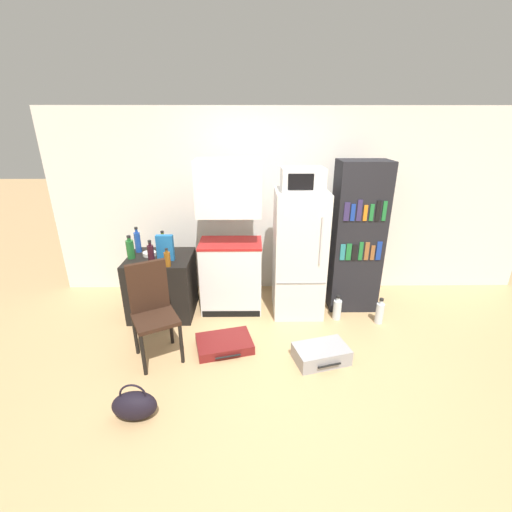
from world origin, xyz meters
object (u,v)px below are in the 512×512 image
Objects in this scene: bottle_blue_soda at (138,242)px; side_table at (162,285)px; bottle_wine_dark at (151,254)px; suitcase_large_flat at (224,344)px; bookshelf at (357,238)px; bottle_olive_oil at (163,243)px; cereal_box at (165,248)px; bottle_green_tall at (130,249)px; bowl at (150,254)px; suitcase_small_flat at (321,354)px; microwave at (302,179)px; water_bottle_front at (337,309)px; water_bottle_middle at (380,313)px; handbag at (134,405)px; bottle_amber_beer at (167,259)px; chair at (152,304)px; kitchen_hutch at (230,245)px; refrigerator at (299,254)px.

side_table is at bearing -30.49° from bottle_blue_soda.
bottle_wine_dark reaches higher than suitcase_large_flat.
bottle_olive_oil is at bearing 178.84° from bookshelf.
cereal_box reaches higher than bottle_olive_oil.
bottle_blue_soda reaches higher than bottle_green_tall.
suitcase_small_flat is (1.91, -1.03, -0.68)m from bowl.
water_bottle_front is at bearing -26.74° from microwave.
bottle_wine_dark is 0.86× the size of water_bottle_middle.
side_table is at bearing 174.68° from water_bottle_front.
bottle_blue_soda is at bearing 103.68° from handbag.
bottle_amber_beer is 0.61m from chair.
water_bottle_front is (0.34, 0.78, 0.05)m from suitcase_small_flat.
bottle_wine_dark is at bearing -55.38° from bottle_blue_soda.
suitcase_large_flat is at bearing -32.83° from bottle_green_tall.
chair reaches higher than side_table.
microwave reaches higher than water_bottle_front.
bookshelf reaches higher than water_bottle_middle.
suitcase_small_flat is at bearing -23.01° from bottle_wine_dark.
suitcase_small_flat is 1.88× the size of water_bottle_front.
bottle_olive_oil reaches higher than water_bottle_middle.
bookshelf is at bearing 8.27° from bottle_wine_dark.
bottle_blue_soda reaches higher than side_table.
bowl is at bearing -134.59° from bottle_olive_oil.
bottle_olive_oil reaches higher than bottle_amber_beer.
kitchen_hutch is 1.14m from microwave.
refrigerator reaches higher than handbag.
bottle_olive_oil is 0.83× the size of water_bottle_front.
bottle_blue_soda is (-1.96, 0.14, -0.77)m from microwave.
refrigerator is 1.54× the size of chair.
bottle_olive_oil is at bearing 174.75° from microwave.
water_bottle_front is (1.28, -0.30, -0.72)m from kitchen_hutch.
bottle_olive_oil is 1.47m from suitcase_large_flat.
bottle_green_tall is 1.56m from suitcase_large_flat.
bottle_wine_dark is 0.29m from bowl.
water_bottle_middle reaches higher than suitcase_small_flat.
microwave reaches higher than bottle_amber_beer.
cereal_box is 0.51× the size of suitcase_small_flat.
kitchen_hutch reaches higher than refrigerator.
water_bottle_middle is (2.73, -0.34, -0.63)m from bowl.
suitcase_small_flat is 1.83× the size of water_bottle_middle.
bottle_blue_soda is at bearing 176.04° from refrigerator.
microwave is at bearing 8.25° from bottle_wine_dark.
suitcase_small_flat is at bearing -117.63° from bookshelf.
handbag is 1.15× the size of water_bottle_front.
refrigerator is at bearing 160.78° from water_bottle_middle.
cereal_box is (-1.56, -0.13, -0.75)m from microwave.
bottle_amber_beer is (0.46, -0.46, -0.05)m from bottle_blue_soda.
bottle_green_tall reaches higher than suitcase_large_flat.
bottle_green_tall is 0.28× the size of chair.
bottle_wine_dark is at bearing -140.43° from cereal_box.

